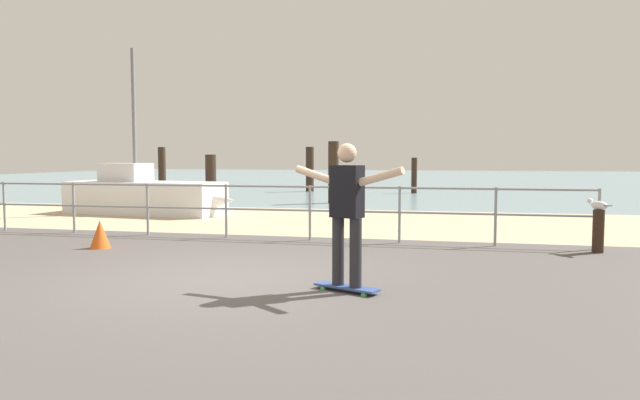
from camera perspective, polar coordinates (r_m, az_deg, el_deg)
The scene contains 15 objects.
ground_plane at distance 6.73m, azimuth -12.84°, elevation -9.43°, with size 24.00×10.00×0.04m, color #514C49.
beach_strip at distance 14.27m, azimuth 1.08°, elevation -2.09°, with size 24.00×6.00×0.04m, color tan.
sea_surface at distance 42.02m, azimuth 8.72°, elevation 2.07°, with size 72.00×50.00×0.04m, color #75939E.
railing_fence at distance 11.34m, azimuth -9.20°, elevation -0.23°, with size 13.38×0.05×1.05m.
sailboat at distance 16.51m, azimuth -16.36°, elevation 0.41°, with size 5.04×1.89×4.51m.
skateboard at distance 6.81m, azimuth 2.63°, elevation -8.56°, with size 0.82×0.49×0.08m.
skateboarder at distance 6.67m, azimuth 2.66°, elevation -0.58°, with size 1.37×0.64×1.65m.
bollard_short at distance 10.49m, azimuth 25.64°, elevation -2.83°, with size 0.18×0.18×0.72m, color #332319.
seagull at distance 10.45m, azimuth 25.65°, elevation -0.44°, with size 0.31×0.43×0.18m.
groyne_post_0 at distance 23.13m, azimuth -15.24°, elevation 2.62°, with size 0.29×0.29×1.95m, color #332319.
groyne_post_1 at distance 21.44m, azimuth -10.66°, elevation 2.19°, with size 0.39×0.39×1.66m, color #332319.
groyne_post_2 at distance 26.10m, azimuth -1.00°, elevation 3.02°, with size 0.36×0.36×2.02m, color #332319.
groyne_post_3 at distance 19.50m, azimuth 1.33°, elevation 2.70°, with size 0.36×0.36×2.09m, color #332319.
groyne_post_4 at distance 25.18m, azimuth 9.23°, elevation 2.37°, with size 0.24×0.24×1.54m, color #332319.
traffic_cone at distance 10.62m, azimuth -20.78°, elevation -3.21°, with size 0.36×0.36×0.50m, color #E55919.
Camera 1 is at (2.83, -6.90, 1.58)m, focal length 32.61 mm.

